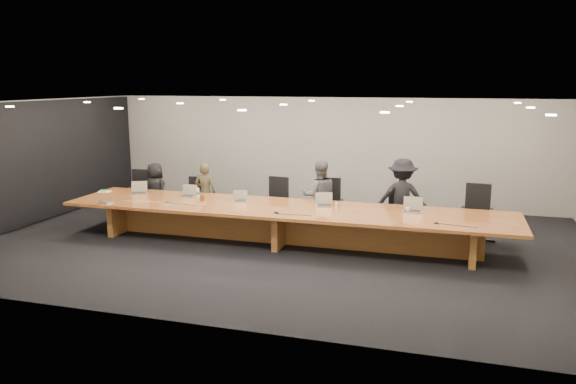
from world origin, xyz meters
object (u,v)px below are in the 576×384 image
water_bottle (198,193)px  paper_cup_far (408,210)px  av_box (106,202)px  chair_far_left (138,192)px  chair_left (195,199)px  laptop_a (138,188)px  chair_mid_left (275,202)px  laptop_c (240,196)px  paper_cup_near (336,204)px  person_b (205,193)px  chair_far_right (477,213)px  laptop_e (413,205)px  chair_right (399,212)px  person_a (155,191)px  person_d (402,197)px  person_c (319,196)px  laptop_b (187,191)px  mic_center (276,212)px  laptop_d (324,200)px  mic_left (167,202)px  chair_mid_right (330,204)px  conference_table (284,218)px  mic_right (436,223)px  amber_mug (202,198)px

water_bottle → paper_cup_far: 4.43m
av_box → chair_far_left: bearing=117.6°
chair_left → laptop_a: chair_left is taller
chair_mid_left → laptop_c: 1.12m
paper_cup_near → person_b: bearing=166.3°
chair_far_right → laptop_e: bearing=-138.5°
chair_right → person_b: 4.39m
chair_mid_left → person_a: (-2.95, -0.07, 0.10)m
chair_far_left → chair_far_right: bearing=-6.1°
chair_mid_left → person_d: bearing=7.3°
person_b → person_c: person_c is taller
chair_far_left → av_box: size_ratio=4.89×
laptop_b → av_box: bearing=-141.7°
chair_mid_left → mic_center: size_ratio=9.72×
chair_mid_left → water_bottle: size_ratio=5.26×
laptop_d → water_bottle: laptop_d is taller
laptop_a → paper_cup_far: size_ratio=3.86×
person_d → mic_left: size_ratio=15.25×
chair_left → person_d: (4.70, 0.12, 0.30)m
chair_left → person_b: 0.32m
laptop_b → av_box: size_ratio=1.42×
water_bottle → mic_center: (2.04, -0.85, -0.09)m
chair_far_right → laptop_b: 6.07m
person_b → mic_center: bearing=142.2°
laptop_c → paper_cup_near: (2.03, 0.09, -0.07)m
paper_cup_far → mic_center: bearing=-161.6°
chair_mid_right → mic_left: chair_mid_right is taller
chair_right → laptop_c: size_ratio=3.52×
chair_mid_right → paper_cup_near: bearing=-81.1°
chair_right → laptop_c: bearing=-173.3°
person_d → chair_mid_left: bearing=-3.8°
chair_right → laptop_b: chair_right is taller
chair_left → laptop_c: (1.47, -0.88, 0.34)m
chair_far_right → laptop_d: bearing=-158.7°
laptop_a → laptop_e: (5.99, -0.07, 0.01)m
person_c → paper_cup_far: bearing=135.4°
laptop_d → water_bottle: bearing=162.0°
chair_left → laptop_a: (-1.00, -0.78, 0.36)m
person_d → person_a: bearing=-3.3°
person_a → person_d: person_d is taller
conference_table → mic_right: (2.96, -0.48, 0.24)m
laptop_a → laptop_c: 2.47m
laptop_a → laptop_d: (4.26, -0.06, -0.00)m
chair_right → laptop_c: 3.36m
chair_far_left → laptop_b: (1.80, -0.93, 0.32)m
water_bottle → mic_right: size_ratio=2.00×
mic_right → av_box: bearing=-178.3°
person_a → amber_mug: size_ratio=12.15×
chair_far_left → amber_mug: 2.61m
av_box → chair_far_right: bearing=28.7°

